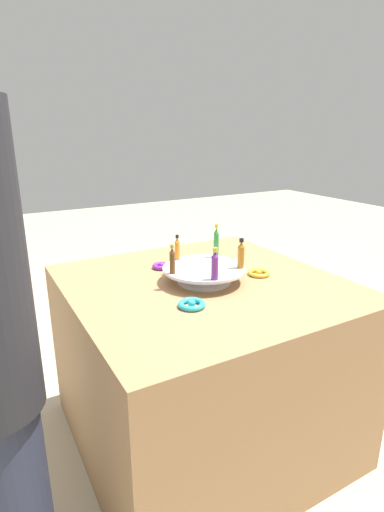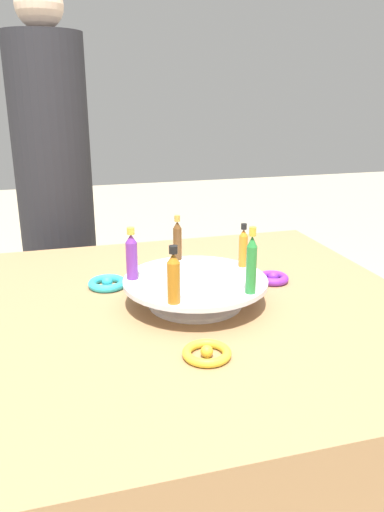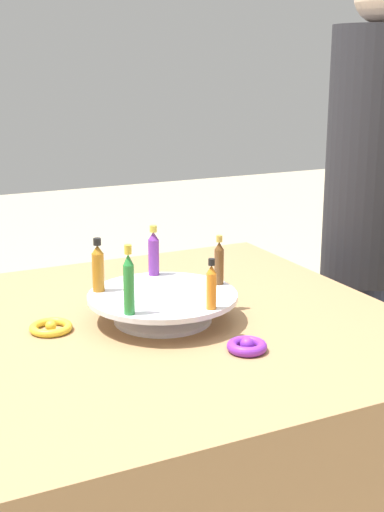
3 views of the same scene
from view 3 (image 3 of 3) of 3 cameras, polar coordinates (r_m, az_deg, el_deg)
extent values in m
cube|color=#9E754C|center=(1.84, -2.20, -16.61)|extent=(1.09, 1.09, 0.78)
cylinder|color=silver|center=(1.66, -2.34, -5.01)|extent=(0.23, 0.23, 0.01)
cylinder|color=silver|center=(1.65, -2.35, -4.13)|extent=(0.12, 0.12, 0.04)
cylinder|color=silver|center=(1.64, -2.36, -3.21)|extent=(0.35, 0.35, 0.01)
cylinder|color=#288438|center=(1.50, -5.07, -2.70)|extent=(0.02, 0.02, 0.11)
cone|color=#288438|center=(1.48, -5.13, -0.27)|extent=(0.02, 0.02, 0.02)
cylinder|color=gold|center=(1.47, -5.15, 0.53)|extent=(0.02, 0.02, 0.02)
cylinder|color=orange|center=(1.53, 1.56, -2.82)|extent=(0.02, 0.02, 0.08)
cone|color=orange|center=(1.51, 1.57, -1.07)|extent=(0.02, 0.02, 0.02)
cylinder|color=black|center=(1.51, 1.57, -0.48)|extent=(0.01, 0.01, 0.01)
cylinder|color=brown|center=(1.70, 2.18, -0.87)|extent=(0.02, 0.02, 0.09)
cone|color=brown|center=(1.68, 2.19, 0.83)|extent=(0.02, 0.02, 0.02)
cylinder|color=#B79338|center=(1.68, 2.20, 1.40)|extent=(0.01, 0.01, 0.02)
cylinder|color=#702D93|center=(1.77, -3.08, -0.11)|extent=(0.03, 0.03, 0.09)
cone|color=#702D93|center=(1.75, -3.11, 1.62)|extent=(0.03, 0.03, 0.02)
cylinder|color=gold|center=(1.75, -3.12, 2.19)|extent=(0.02, 0.02, 0.02)
cylinder|color=#AD6B19|center=(1.66, -7.51, -1.30)|extent=(0.03, 0.03, 0.09)
cone|color=#AD6B19|center=(1.64, -7.58, 0.53)|extent=(0.03, 0.03, 0.02)
cylinder|color=black|center=(1.64, -7.60, 1.14)|extent=(0.02, 0.02, 0.02)
torus|color=gold|center=(1.63, -11.22, -5.62)|extent=(0.10, 0.10, 0.02)
sphere|color=gold|center=(1.62, -11.23, -5.50)|extent=(0.02, 0.02, 0.02)
torus|color=purple|center=(1.49, 4.42, -7.22)|extent=(0.08, 0.08, 0.02)
sphere|color=purple|center=(1.49, 4.42, -7.07)|extent=(0.03, 0.03, 0.03)
torus|color=#2DB7CC|center=(1.89, -0.06, -2.23)|extent=(0.10, 0.10, 0.02)
sphere|color=#2DB7CC|center=(1.89, -0.06, -2.12)|extent=(0.03, 0.03, 0.03)
cylinder|color=#282D42|center=(2.49, 13.03, -9.24)|extent=(0.23, 0.23, 0.68)
cylinder|color=#232328|center=(2.28, 14.14, 7.69)|extent=(0.28, 0.28, 0.78)
camera|label=1|loc=(3.12, 1.33, 15.90)|focal=28.00mm
camera|label=2|loc=(1.79, -41.12, 8.77)|focal=35.00mm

